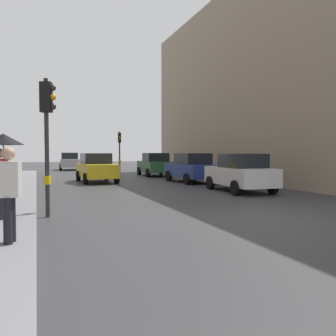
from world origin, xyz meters
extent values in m
plane|color=#38383A|center=(0.00, 0.00, 0.00)|extent=(120.00, 120.00, 0.00)
cube|color=gray|center=(11.89, 11.51, 6.26)|extent=(12.00, 28.00, 12.53)
cylinder|color=#2D2D2D|center=(-5.59, 2.16, 1.94)|extent=(0.12, 0.12, 3.89)
cube|color=black|center=(-5.59, 2.16, 3.37)|extent=(0.37, 0.33, 0.84)
cube|color=yellow|center=(-5.59, 2.16, 1.05)|extent=(0.22, 0.24, 0.24)
sphere|color=#2D231E|center=(-5.42, 2.09, 3.63)|extent=(0.18, 0.18, 0.18)
sphere|color=orange|center=(-5.42, 2.09, 3.37)|extent=(0.18, 0.18, 0.18)
sphere|color=#2D231E|center=(-5.42, 2.09, 3.11)|extent=(0.18, 0.18, 0.18)
cylinder|color=#2D2D2D|center=(0.90, 22.18, 1.80)|extent=(0.12, 0.12, 3.59)
cube|color=black|center=(0.90, 22.18, 3.07)|extent=(0.25, 0.31, 0.84)
cube|color=yellow|center=(0.90, 22.18, 1.05)|extent=(0.21, 0.17, 0.24)
sphere|color=#2D231E|center=(0.89, 21.99, 3.33)|extent=(0.18, 0.18, 0.18)
sphere|color=orange|center=(0.89, 21.99, 3.07)|extent=(0.18, 0.18, 0.18)
sphere|color=#2D231E|center=(0.89, 21.99, 2.81)|extent=(0.18, 0.18, 0.18)
cube|color=#BCBCC1|center=(-2.68, 29.52, 0.72)|extent=(2.08, 4.31, 0.80)
cube|color=black|center=(-2.66, 29.77, 1.44)|extent=(1.73, 2.11, 0.64)
cylinder|color=black|center=(-1.87, 28.12, 0.32)|extent=(0.26, 0.65, 0.64)
cylinder|color=black|center=(-3.67, 28.24, 0.32)|extent=(0.26, 0.65, 0.64)
cylinder|color=black|center=(-1.69, 30.81, 0.32)|extent=(0.26, 0.65, 0.64)
cylinder|color=black|center=(-3.48, 30.93, 0.32)|extent=(0.26, 0.65, 0.64)
cube|color=yellow|center=(-2.44, 13.54, 0.72)|extent=(1.98, 4.27, 0.80)
cube|color=black|center=(-2.45, 13.79, 1.44)|extent=(1.68, 2.07, 0.64)
cylinder|color=black|center=(-1.48, 12.23, 0.32)|extent=(0.25, 0.65, 0.64)
cylinder|color=black|center=(-3.28, 12.15, 0.32)|extent=(0.25, 0.65, 0.64)
cylinder|color=black|center=(-1.59, 14.93, 0.32)|extent=(0.25, 0.65, 0.64)
cylinder|color=black|center=(-3.39, 14.85, 0.32)|extent=(0.25, 0.65, 0.64)
cube|color=navy|center=(2.93, 11.47, 0.72)|extent=(1.98, 4.27, 0.80)
cube|color=black|center=(2.94, 11.22, 1.44)|extent=(1.68, 2.07, 0.64)
cylinder|color=black|center=(1.97, 12.78, 0.32)|extent=(0.25, 0.65, 0.64)
cylinder|color=black|center=(3.77, 12.86, 0.32)|extent=(0.25, 0.65, 0.64)
cylinder|color=black|center=(2.08, 10.08, 0.32)|extent=(0.25, 0.65, 0.64)
cylinder|color=black|center=(3.88, 10.16, 0.32)|extent=(0.25, 0.65, 0.64)
cube|color=silver|center=(3.01, 6.02, 0.72)|extent=(2.06, 4.31, 0.80)
cube|color=black|center=(2.99, 5.77, 1.44)|extent=(1.72, 2.10, 0.64)
cylinder|color=black|center=(2.19, 7.43, 0.32)|extent=(0.26, 0.65, 0.64)
cylinder|color=black|center=(3.99, 7.31, 0.32)|extent=(0.26, 0.65, 0.64)
cylinder|color=black|center=(2.02, 4.73, 0.32)|extent=(0.26, 0.65, 0.64)
cylinder|color=black|center=(3.82, 4.62, 0.32)|extent=(0.26, 0.65, 0.64)
cube|color=#2D6038|center=(2.68, 17.84, 0.72)|extent=(1.94, 4.26, 0.80)
cube|color=black|center=(2.67, 17.59, 1.44)|extent=(1.67, 2.05, 0.64)
cylinder|color=black|center=(1.82, 19.22, 0.32)|extent=(0.24, 0.65, 0.64)
cylinder|color=black|center=(3.62, 19.15, 0.32)|extent=(0.24, 0.65, 0.64)
cylinder|color=black|center=(1.73, 16.52, 0.32)|extent=(0.24, 0.65, 0.64)
cylinder|color=black|center=(3.53, 16.46, 0.32)|extent=(0.24, 0.65, 0.64)
cylinder|color=black|center=(-6.75, 1.42, 0.58)|extent=(0.16, 0.16, 0.85)
cylinder|color=black|center=(-6.74, 1.22, 0.58)|extent=(0.16, 0.16, 0.85)
cylinder|color=black|center=(-6.64, 1.33, 1.59)|extent=(0.02, 0.02, 0.90)
cone|color=black|center=(-6.64, 1.33, 2.16)|extent=(1.00, 1.00, 0.28)
cylinder|color=black|center=(-6.33, -1.21, 0.58)|extent=(0.16, 0.16, 0.85)
cylinder|color=black|center=(-6.38, -1.41, 0.58)|extent=(0.16, 0.16, 0.85)
cube|color=silver|center=(-6.35, -1.31, 1.34)|extent=(0.45, 0.35, 0.66)
sphere|color=tan|center=(-6.35, -1.31, 1.81)|extent=(0.24, 0.24, 0.24)
camera|label=1|loc=(-5.87, -8.49, 1.84)|focal=38.42mm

